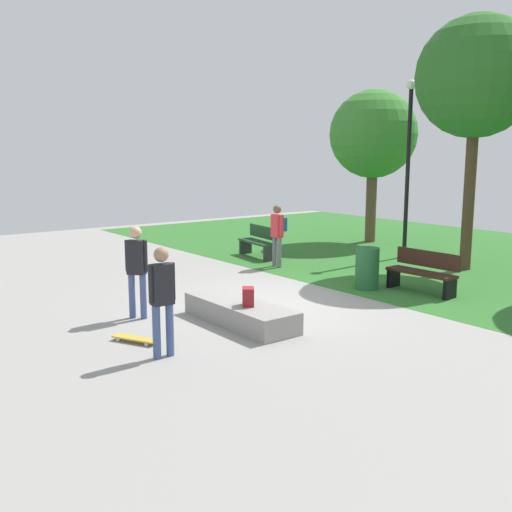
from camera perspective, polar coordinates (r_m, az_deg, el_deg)
The scene contains 15 objects.
ground_plane at distance 11.99m, azimuth 1.70°, elevation -4.67°, with size 28.00×28.00×0.00m, color gray.
grass_lawn at distance 17.97m, azimuth 21.76°, elevation -0.45°, with size 26.60×12.13×0.01m, color #2D6B28.
concrete_ledge at distance 10.63m, azimuth -1.55°, elevation -5.50°, with size 2.48×0.83×0.39m, color gray.
backpack_on_ledge at distance 10.30m, azimuth -0.77°, elevation -3.96°, with size 0.28×0.20×0.32m, color maroon.
skater_performing_trick at distance 10.97m, azimuth -11.50°, elevation -0.85°, with size 0.37×0.36×1.72m.
skater_watching at distance 8.81m, azimuth -9.07°, elevation -3.63°, with size 0.22×0.43×1.67m.
skateboard_by_ledge at distance 9.81m, azimuth -11.64°, elevation -7.83°, with size 0.80×0.54×0.08m.
skateboard_spare at distance 11.53m, azimuth -1.24°, elevation -4.94°, with size 0.68×0.73×0.08m.
park_bench_by_oak at distance 13.39m, azimuth 15.87°, elevation -1.39°, with size 1.61×0.50×0.91m.
park_bench_center_lawn at distance 17.26m, azimuth 0.33°, elevation 1.47°, with size 1.65×0.70×0.91m.
tree_tall_oak at distance 16.31m, azimuth 20.57°, elevation 15.83°, with size 3.03×3.03×6.42m.
tree_slender_maple at distance 20.53m, azimuth 11.30°, elevation 11.42°, with size 2.94×2.94×5.12m.
lamp_post at distance 17.59m, azimuth 14.55°, elevation 9.56°, with size 0.28×0.28×5.05m.
trash_bin at distance 13.43m, azimuth 10.71°, elevation -1.19°, with size 0.53×0.53×0.94m, color #1E592D.
pedestrian_with_backpack at distance 15.70m, azimuth 2.13°, elevation 2.52°, with size 0.43×0.36×1.67m.
Camera 1 is at (9.01, -7.32, 3.03)m, focal length 41.30 mm.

